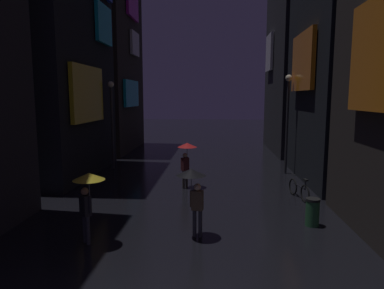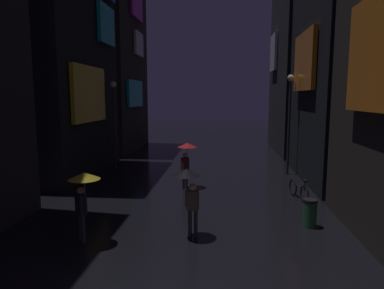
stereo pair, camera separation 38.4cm
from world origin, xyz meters
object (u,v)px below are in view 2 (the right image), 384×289
object	(u,v)px
bicycle_parked_at_storefront	(299,190)
pedestrian_midstreet_centre_black	(189,184)
pedestrian_foreground_right_red	(186,153)
pedestrian_midstreet_left_yellow	(83,188)
streetlamp_left_far	(114,114)
streetlamp_right_far	(289,113)
trash_bin	(310,213)

from	to	relation	value
bicycle_parked_at_storefront	pedestrian_midstreet_centre_black	bearing A→B (deg)	-134.39
pedestrian_foreground_right_red	pedestrian_midstreet_left_yellow	world-z (taller)	same
bicycle_parked_at_storefront	streetlamp_left_far	world-z (taller)	streetlamp_left_far
pedestrian_midstreet_centre_black	streetlamp_right_far	bearing A→B (deg)	63.17
streetlamp_right_far	trash_bin	world-z (taller)	streetlamp_right_far
pedestrian_midstreet_centre_black	trash_bin	distance (m)	4.22
pedestrian_foreground_right_red	trash_bin	size ratio (longest dim) A/B	2.28
pedestrian_foreground_right_red	pedestrian_midstreet_centre_black	bearing A→B (deg)	-83.20
pedestrian_midstreet_centre_black	bicycle_parked_at_storefront	bearing A→B (deg)	45.61
bicycle_parked_at_storefront	pedestrian_foreground_right_red	bearing A→B (deg)	163.63
pedestrian_midstreet_centre_black	bicycle_parked_at_storefront	size ratio (longest dim) A/B	1.18
pedestrian_midstreet_centre_black	streetlamp_left_far	bearing A→B (deg)	118.96
pedestrian_foreground_right_red	trash_bin	bearing A→B (deg)	-44.82
pedestrian_midstreet_centre_black	pedestrian_foreground_right_red	world-z (taller)	same
streetlamp_left_far	trash_bin	world-z (taller)	streetlamp_left_far
pedestrian_midstreet_centre_black	streetlamp_left_far	distance (m)	11.31
pedestrian_foreground_right_red	bicycle_parked_at_storefront	world-z (taller)	pedestrian_foreground_right_red
pedestrian_foreground_right_red	streetlamp_right_far	world-z (taller)	streetlamp_right_far
pedestrian_midstreet_left_yellow	trash_bin	xyz separation A→B (m)	(6.84, 1.90, -1.20)
pedestrian_midstreet_left_yellow	streetlamp_right_far	size ratio (longest dim) A/B	0.39
pedestrian_foreground_right_red	streetlamp_right_far	xyz separation A→B (m)	(5.26, 3.35, 1.73)
streetlamp_right_far	trash_bin	xyz separation A→B (m)	(-0.70, -7.88, -2.93)
pedestrian_midstreet_centre_black	streetlamp_right_far	size ratio (longest dim) A/B	0.39
streetlamp_left_far	trash_bin	distance (m)	12.99
pedestrian_midstreet_centre_black	pedestrian_foreground_right_red	size ratio (longest dim) A/B	1.00
pedestrian_midstreet_centre_black	trash_bin	xyz separation A→B (m)	(3.88, 1.17, -1.20)
streetlamp_right_far	streetlamp_left_far	xyz separation A→B (m)	(-10.00, 0.75, -0.15)
bicycle_parked_at_storefront	trash_bin	size ratio (longest dim) A/B	1.92
pedestrian_midstreet_left_yellow	streetlamp_right_far	xyz separation A→B (m)	(7.54, 9.78, 1.73)
streetlamp_right_far	pedestrian_foreground_right_red	bearing A→B (deg)	-147.49
pedestrian_midstreet_centre_black	pedestrian_midstreet_left_yellow	bearing A→B (deg)	-166.16
pedestrian_midstreet_centre_black	trash_bin	size ratio (longest dim) A/B	2.28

